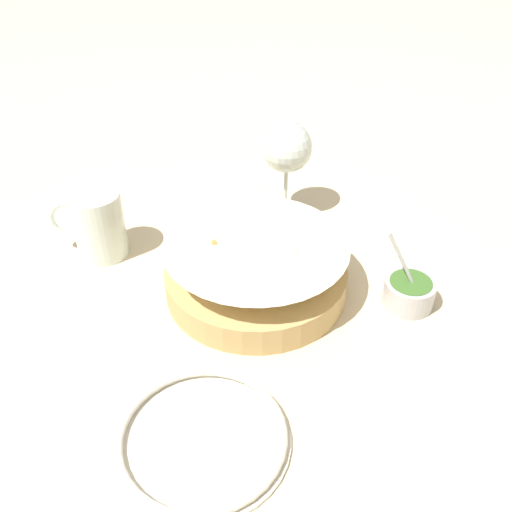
{
  "coord_description": "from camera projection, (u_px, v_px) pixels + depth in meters",
  "views": [
    {
      "loc": [
        -0.05,
        0.66,
        0.55
      ],
      "look_at": [
        0.03,
        0.03,
        0.06
      ],
      "focal_mm": 40.0,
      "sensor_mm": 36.0,
      "label": 1
    }
  ],
  "objects": [
    {
      "name": "ground_plane",
      "position": [
        280.0,
        278.0,
        0.86
      ],
      "size": [
        4.0,
        4.0,
        0.0
      ],
      "primitive_type": "plane",
      "color": "beige"
    },
    {
      "name": "food_basket",
      "position": [
        256.0,
        271.0,
        0.81
      ],
      "size": [
        0.26,
        0.26,
        0.09
      ],
      "color": "tan",
      "rests_on": "ground_plane"
    },
    {
      "name": "sauce_cup",
      "position": [
        409.0,
        292.0,
        0.8
      ],
      "size": [
        0.08,
        0.07,
        0.12
      ],
      "color": "#B7B7BC",
      "rests_on": "ground_plane"
    },
    {
      "name": "wine_glass",
      "position": [
        287.0,
        150.0,
        0.94
      ],
      "size": [
        0.08,
        0.08,
        0.17
      ],
      "color": "silver",
      "rests_on": "ground_plane"
    },
    {
      "name": "beer_mug",
      "position": [
        98.0,
        227.0,
        0.88
      ],
      "size": [
        0.12,
        0.08,
        0.11
      ],
      "color": "silver",
      "rests_on": "ground_plane"
    },
    {
      "name": "side_plate",
      "position": [
        203.0,
        438.0,
        0.63
      ],
      "size": [
        0.2,
        0.2,
        0.01
      ],
      "color": "silver",
      "rests_on": "ground_plane"
    }
  ]
}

